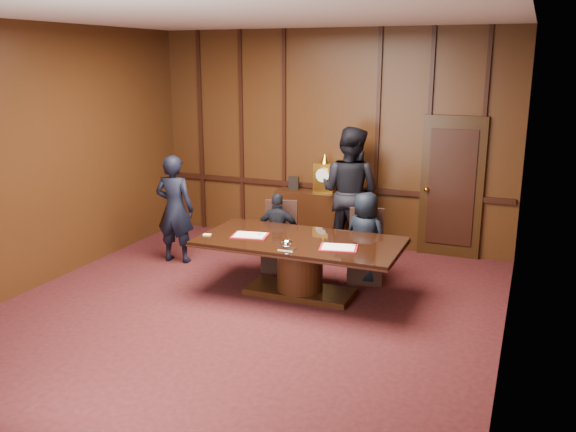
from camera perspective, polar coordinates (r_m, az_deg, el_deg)
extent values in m
plane|color=black|center=(7.41, -4.98, -9.61)|extent=(7.00, 7.00, 0.00)
plane|color=silver|center=(6.79, -5.66, 18.47)|extent=(7.00, 7.00, 0.00)
cube|color=black|center=(10.09, 3.93, 7.22)|extent=(6.00, 0.04, 3.50)
cube|color=black|center=(8.67, -23.26, 4.89)|extent=(0.04, 7.00, 3.50)
cube|color=black|center=(6.14, 20.45, 1.61)|extent=(0.04, 7.00, 3.50)
cube|color=black|center=(10.19, 3.80, 2.74)|extent=(5.90, 0.05, 0.08)
cube|color=black|center=(9.72, 15.06, 2.60)|extent=(0.95, 0.06, 2.20)
sphere|color=gold|center=(9.71, 12.82, 2.42)|extent=(0.08, 0.08, 0.08)
cube|color=black|center=(10.11, 3.37, -0.26)|extent=(1.60, 0.45, 0.90)
cube|color=black|center=(10.46, -0.29, -2.12)|extent=(0.12, 0.40, 0.06)
cube|color=black|center=(10.03, 7.13, -2.97)|extent=(0.12, 0.40, 0.06)
cube|color=gold|center=(9.96, 3.43, 3.58)|extent=(0.34, 0.18, 0.48)
cylinder|color=white|center=(9.85, 3.25, 3.82)|extent=(0.22, 0.03, 0.22)
cone|color=gold|center=(9.90, 3.46, 5.40)|extent=(0.14, 0.14, 0.16)
cube|color=black|center=(10.19, 0.53, 3.11)|extent=(0.18, 0.04, 0.22)
cube|color=orange|center=(9.87, 6.21, 2.35)|extent=(0.22, 0.12, 0.12)
cube|color=black|center=(8.11, 1.12, -7.09)|extent=(1.40, 0.60, 0.08)
cylinder|color=black|center=(7.98, 1.13, -4.75)|extent=(0.60, 0.60, 0.62)
cube|color=black|center=(7.89, 1.14, -2.55)|extent=(2.62, 1.32, 0.02)
cube|color=black|center=(7.88, 1.14, -2.41)|extent=(2.60, 1.30, 0.06)
cube|color=#A30F16|center=(8.03, -3.57, -1.84)|extent=(0.51, 0.41, 0.01)
cube|color=white|center=(8.03, -3.58, -1.78)|extent=(0.44, 0.35, 0.01)
cube|color=#A30F16|center=(7.53, 4.74, -2.98)|extent=(0.52, 0.42, 0.01)
cube|color=white|center=(7.53, 4.74, -2.91)|extent=(0.45, 0.36, 0.01)
cube|color=white|center=(7.47, -0.10, -3.08)|extent=(0.20, 0.14, 0.01)
ellipsoid|color=white|center=(7.45, -0.10, -2.66)|extent=(0.13, 0.13, 0.10)
cube|color=#EBC472|center=(8.12, -7.58, -1.74)|extent=(0.11, 0.09, 0.01)
cube|color=black|center=(9.01, -0.79, -3.55)|extent=(0.59, 0.59, 0.46)
cube|color=black|center=(9.07, -0.61, -0.19)|extent=(0.48, 0.18, 0.55)
cylinder|color=black|center=(8.95, -2.47, -4.46)|extent=(0.04, 0.04, 0.23)
cylinder|color=black|center=(9.15, 0.85, -4.02)|extent=(0.04, 0.04, 0.23)
cube|color=black|center=(8.62, 7.22, -4.53)|extent=(0.58, 0.58, 0.46)
cube|color=black|center=(8.67, 7.35, -1.02)|extent=(0.48, 0.17, 0.55)
cylinder|color=black|center=(8.52, 5.54, -5.52)|extent=(0.04, 0.04, 0.23)
cylinder|color=black|center=(8.79, 8.80, -4.99)|extent=(0.04, 0.04, 0.23)
imported|color=black|center=(8.87, -0.93, -1.51)|extent=(0.72, 0.43, 1.15)
imported|color=black|center=(8.45, 7.22, -2.01)|extent=(0.70, 0.54, 1.28)
imported|color=black|center=(9.34, -10.54, 0.65)|extent=(0.64, 0.45, 1.65)
imported|color=black|center=(9.53, 5.78, 2.26)|extent=(1.12, 0.95, 2.03)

